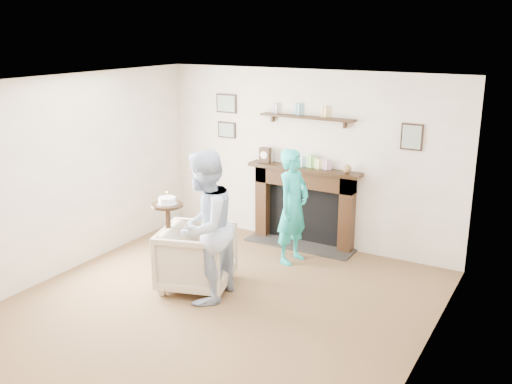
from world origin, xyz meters
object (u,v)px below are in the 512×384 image
(man, at_px, (206,298))
(woman, at_px, (292,261))
(pedestal_table, at_px, (168,228))
(armchair, at_px, (198,287))

(man, relative_size, woman, 1.14)
(man, bearing_deg, woman, 159.56)
(man, xyz_separation_m, woman, (0.37, 1.51, 0.00))
(man, bearing_deg, pedestal_table, -104.06)
(armchair, relative_size, woman, 0.55)
(woman, xyz_separation_m, pedestal_table, (-0.95, -1.43, 0.74))
(armchair, bearing_deg, man, -145.07)
(man, distance_m, pedestal_table, 0.94)
(armchair, height_order, man, man)
(man, distance_m, woman, 1.55)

